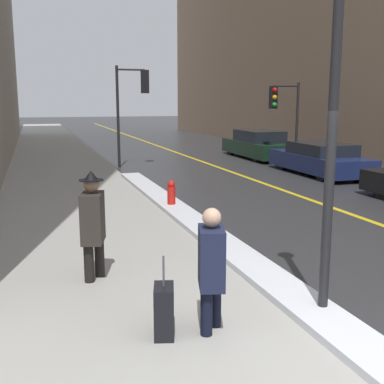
{
  "coord_description": "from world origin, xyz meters",
  "views": [
    {
      "loc": [
        -2.97,
        -3.82,
        2.61
      ],
      "look_at": [
        -0.4,
        4.0,
        1.05
      ],
      "focal_mm": 45.0,
      "sensor_mm": 36.0,
      "label": 1
    }
  ],
  "objects": [
    {
      "name": "ground_plane",
      "position": [
        0.0,
        0.0,
        0.0
      ],
      "size": [
        160.0,
        160.0,
        0.0
      ],
      "primitive_type": "plane",
      "color": "#2D2D30"
    },
    {
      "name": "rolling_suitcase",
      "position": [
        -1.7,
        1.04,
        0.3
      ],
      "size": [
        0.31,
        0.41,
        0.95
      ],
      "rotation": [
        0.0,
        0.0,
        -1.84
      ],
      "color": "black",
      "rests_on": "ground"
    },
    {
      "name": "fire_hydrant",
      "position": [
        0.17,
        7.37,
        0.35
      ],
      "size": [
        0.2,
        0.2,
        0.7
      ],
      "color": "red",
      "rests_on": "ground"
    },
    {
      "name": "parked_car_dark_green",
      "position": [
        6.94,
        16.49,
        0.61
      ],
      "size": [
        1.81,
        4.87,
        1.29
      ],
      "rotation": [
        0.0,
        0.0,
        1.55
      ],
      "color": "black",
      "rests_on": "ground"
    },
    {
      "name": "lamp_post",
      "position": [
        0.33,
        1.0,
        2.8
      ],
      "size": [
        0.28,
        0.28,
        4.64
      ],
      "color": "black",
      "rests_on": "ground"
    },
    {
      "name": "pedestrian_nearside",
      "position": [
        -2.22,
        3.07,
        0.89
      ],
      "size": [
        0.42,
        0.56,
        1.63
      ],
      "rotation": [
        0.0,
        0.0,
        -1.84
      ],
      "color": "black",
      "rests_on": "ground"
    },
    {
      "name": "pedestrian_in_glasses",
      "position": [
        -1.16,
        1.0,
        0.81
      ],
      "size": [
        0.39,
        0.53,
        1.45
      ],
      "rotation": [
        0.0,
        0.0,
        -1.84
      ],
      "color": "black",
      "rests_on": "ground"
    },
    {
      "name": "road_centre_stripe",
      "position": [
        4.0,
        15.0,
        0.0
      ],
      "size": [
        0.16,
        80.0,
        0.0
      ],
      "color": "gold",
      "rests_on": "ground"
    },
    {
      "name": "sidewalk_slab",
      "position": [
        -2.0,
        15.0,
        0.01
      ],
      "size": [
        4.0,
        80.0,
        0.01
      ],
      "color": "#9E9B93",
      "rests_on": "ground"
    },
    {
      "name": "parked_car_navy",
      "position": [
        6.78,
        11.12,
        0.55
      ],
      "size": [
        1.8,
        4.58,
        1.15
      ],
      "rotation": [
        0.0,
        0.0,
        1.56
      ],
      "color": "navy",
      "rests_on": "ground"
    },
    {
      "name": "snow_bank_curb",
      "position": [
        0.19,
        5.89,
        0.05
      ],
      "size": [
        0.64,
        13.96,
        0.11
      ],
      "color": "silver",
      "rests_on": "ground"
    },
    {
      "name": "traffic_light_far",
      "position": [
        6.7,
        13.87,
        2.42
      ],
      "size": [
        1.31,
        0.32,
        3.36
      ],
      "rotation": [
        0.0,
        0.0,
        3.11
      ],
      "color": "black",
      "rests_on": "ground"
    },
    {
      "name": "traffic_light_near",
      "position": [
        0.9,
        15.27,
        2.87
      ],
      "size": [
        1.31,
        0.32,
        3.97
      ],
      "rotation": [
        0.0,
        0.0,
        -0.03
      ],
      "color": "black",
      "rests_on": "ground"
    }
  ]
}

